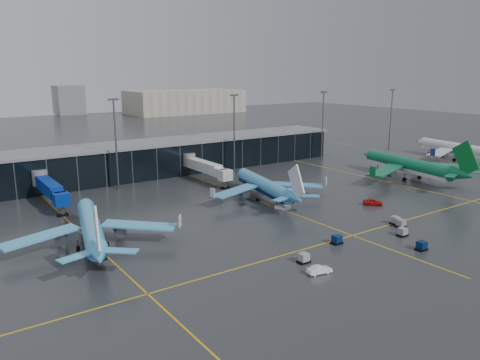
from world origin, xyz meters
TOP-DOWN VIEW (x-y plane):
  - ground at (0.00, 0.00)m, footprint 600.00×600.00m
  - terminal_pier at (0.00, 62.00)m, footprint 142.00×17.00m
  - jet_bridges at (-35.00, 42.99)m, footprint 94.00×27.50m
  - flood_masts at (5.00, 50.00)m, footprint 203.00×0.50m
  - distant_hangars at (49.94, 270.08)m, footprint 260.00×71.00m
  - taxi_lines at (10.00, 10.61)m, footprint 220.00×120.00m
  - airliner_arkefly at (-35.35, 10.11)m, footprint 42.13×45.63m
  - airliner_klm_near at (12.56, 17.92)m, footprint 40.66×44.17m
  - airliner_aer_lingus at (63.73, 11.03)m, footprint 46.74×51.27m
  - airliner_ba at (106.75, 20.71)m, footprint 45.00×49.36m
  - baggage_carts at (12.47, -19.59)m, footprint 33.21×14.18m
  - mobile_airstair at (10.51, 7.74)m, footprint 2.71×3.53m
  - service_van_red at (31.14, -2.68)m, footprint 4.85×4.75m
  - service_van_white at (-8.59, -24.52)m, footprint 4.48×2.31m

SIDE VIEW (x-z plane):
  - ground at x=0.00m, z-range 0.00..0.00m
  - taxi_lines at x=10.00m, z-range 0.00..0.02m
  - service_van_white at x=-8.59m, z-range 0.00..1.41m
  - baggage_carts at x=12.47m, z-range -0.09..1.61m
  - mobile_airstair at x=10.51m, z-range -0.95..2.49m
  - service_van_red at x=31.14m, z-range 0.00..1.65m
  - jet_bridges at x=-35.00m, z-range 0.95..8.15m
  - terminal_pier at x=0.00m, z-range 0.07..10.77m
  - airliner_klm_near at x=12.56m, z-range 0.00..11.64m
  - airliner_arkefly at x=-35.35m, z-range 0.00..11.92m
  - airliner_ba at x=106.75m, z-range 0.00..13.41m
  - airliner_aer_lingus at x=63.73m, z-range 0.00..13.92m
  - distant_hangars at x=49.94m, z-range -2.21..19.79m
  - flood_masts at x=5.00m, z-range 1.06..26.56m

